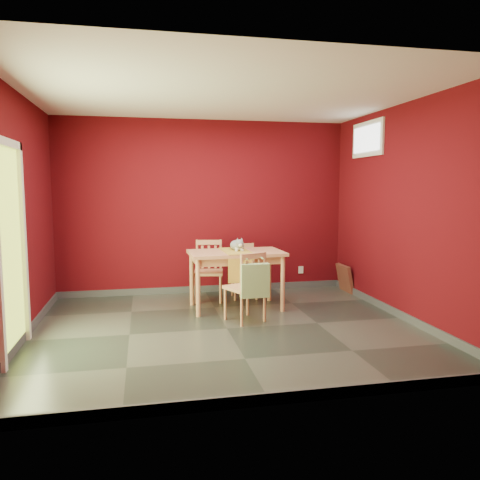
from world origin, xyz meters
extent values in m
plane|color=#2D342D|center=(0.00, 0.00, 0.00)|extent=(4.50, 4.50, 0.00)
plane|color=#50080E|center=(0.00, 2.00, 1.35)|extent=(4.50, 0.00, 4.50)
plane|color=#50080E|center=(0.00, -2.00, 1.35)|extent=(4.50, 0.00, 4.50)
plane|color=#50080E|center=(-2.25, 0.00, 1.35)|extent=(0.00, 4.00, 4.00)
plane|color=#50080E|center=(2.25, 0.00, 1.35)|extent=(0.00, 4.00, 4.00)
plane|color=white|center=(0.00, 0.00, 2.70)|extent=(4.50, 4.50, 0.00)
cube|color=#3F4244|center=(0.00, 1.99, 0.05)|extent=(4.50, 0.02, 0.10)
cube|color=#3F4244|center=(0.00, -1.99, 0.05)|extent=(4.50, 0.02, 0.10)
cube|color=#3F4244|center=(-2.24, 0.00, 0.05)|extent=(0.03, 4.00, 0.10)
cube|color=#3F4244|center=(2.24, 0.00, 0.05)|extent=(0.03, 4.00, 0.10)
cube|color=#B7D838|center=(-2.24, -0.40, 1.02)|extent=(0.02, 0.85, 2.05)
cube|color=white|center=(-2.21, 0.06, 1.06)|extent=(0.06, 0.08, 2.13)
cube|color=white|center=(-2.21, -0.40, 2.09)|extent=(0.06, 1.01, 0.08)
cube|color=white|center=(2.23, 1.00, 2.35)|extent=(0.03, 0.90, 0.50)
cube|color=white|center=(2.21, 1.00, 2.35)|extent=(0.02, 0.76, 0.36)
cube|color=silver|center=(1.60, 1.99, 0.30)|extent=(0.08, 0.02, 0.12)
cube|color=tan|center=(0.29, 0.90, 0.77)|extent=(1.29, 0.78, 0.04)
cube|color=tan|center=(0.29, 0.90, 0.70)|extent=(1.16, 0.65, 0.11)
cylinder|color=tan|center=(-0.27, 0.58, 0.38)|extent=(0.06, 0.06, 0.75)
cylinder|color=tan|center=(-0.29, 1.19, 0.38)|extent=(0.06, 0.06, 0.75)
cylinder|color=tan|center=(0.87, 0.62, 0.38)|extent=(0.06, 0.06, 0.75)
cylinder|color=tan|center=(0.85, 1.23, 0.38)|extent=(0.06, 0.06, 0.75)
cube|color=gold|center=(0.29, 0.90, 0.80)|extent=(0.37, 0.73, 0.01)
cube|color=gold|center=(0.29, 0.54, 0.61)|extent=(0.35, 0.02, 0.36)
cube|color=tan|center=(-0.02, 1.41, 0.42)|extent=(0.48, 0.48, 0.04)
cylinder|color=tan|center=(-0.23, 1.27, 0.20)|extent=(0.04, 0.04, 0.40)
cylinder|color=tan|center=(-0.16, 1.62, 0.20)|extent=(0.04, 0.04, 0.40)
cylinder|color=tan|center=(0.12, 1.21, 0.20)|extent=(0.04, 0.04, 0.40)
cylinder|color=tan|center=(0.18, 1.56, 0.20)|extent=(0.04, 0.04, 0.40)
cylinder|color=tan|center=(-0.16, 1.62, 0.66)|extent=(0.04, 0.04, 0.44)
cylinder|color=tan|center=(0.18, 1.56, 0.66)|extent=(0.04, 0.04, 0.44)
cube|color=tan|center=(0.01, 1.59, 0.84)|extent=(0.37, 0.10, 0.07)
cube|color=tan|center=(-0.09, 1.60, 0.62)|extent=(0.04, 0.03, 0.34)
cube|color=tan|center=(0.01, 1.59, 0.62)|extent=(0.04, 0.03, 0.34)
cube|color=tan|center=(0.11, 1.57, 0.62)|extent=(0.04, 0.03, 0.34)
cube|color=tan|center=(0.53, 1.49, 0.39)|extent=(0.40, 0.40, 0.04)
cylinder|color=tan|center=(0.36, 1.34, 0.18)|extent=(0.03, 0.03, 0.37)
cylinder|color=tan|center=(0.38, 1.66, 0.18)|extent=(0.03, 0.03, 0.37)
cylinder|color=tan|center=(0.68, 1.32, 0.18)|extent=(0.03, 0.03, 0.37)
cylinder|color=tan|center=(0.70, 1.65, 0.18)|extent=(0.03, 0.03, 0.37)
cylinder|color=tan|center=(0.38, 1.66, 0.61)|extent=(0.03, 0.03, 0.41)
cylinder|color=tan|center=(0.70, 1.65, 0.61)|extent=(0.03, 0.03, 0.41)
cube|color=tan|center=(0.54, 1.65, 0.78)|extent=(0.34, 0.05, 0.06)
cube|color=tan|center=(0.45, 1.66, 0.57)|extent=(0.03, 0.02, 0.32)
cube|color=tan|center=(0.54, 1.65, 0.57)|extent=(0.03, 0.02, 0.32)
cube|color=tan|center=(0.63, 1.65, 0.57)|extent=(0.03, 0.02, 0.32)
cube|color=tan|center=(0.28, 0.29, 0.42)|extent=(0.54, 0.54, 0.04)
cylinder|color=tan|center=(0.36, 0.52, 0.20)|extent=(0.04, 0.04, 0.40)
cylinder|color=tan|center=(0.51, 0.20, 0.20)|extent=(0.04, 0.04, 0.40)
cylinder|color=tan|center=(0.04, 0.37, 0.20)|extent=(0.04, 0.04, 0.40)
cylinder|color=tan|center=(0.19, 0.05, 0.20)|extent=(0.04, 0.04, 0.40)
cylinder|color=tan|center=(0.51, 0.20, 0.66)|extent=(0.04, 0.04, 0.44)
cylinder|color=tan|center=(0.19, 0.05, 0.66)|extent=(0.04, 0.04, 0.44)
cube|color=tan|center=(0.35, 0.13, 0.84)|extent=(0.35, 0.18, 0.07)
cube|color=tan|center=(0.44, 0.17, 0.62)|extent=(0.04, 0.03, 0.34)
cube|color=tan|center=(0.35, 0.13, 0.62)|extent=(0.04, 0.03, 0.34)
cube|color=tan|center=(0.26, 0.09, 0.62)|extent=(0.04, 0.03, 0.34)
cube|color=#8AAC6E|center=(0.35, 0.05, 0.55)|extent=(0.34, 0.11, 0.41)
cylinder|color=#8AAC6E|center=(0.25, 0.11, 0.82)|extent=(0.02, 0.17, 0.02)
cylinder|color=#8AAC6E|center=(0.44, 0.11, 0.82)|extent=(0.02, 0.17, 0.02)
cube|color=brown|center=(2.19, 1.55, 0.22)|extent=(0.15, 0.44, 0.44)
cube|color=black|center=(2.19, 1.55, 0.22)|extent=(0.10, 0.31, 0.30)
camera|label=1|loc=(-0.94, -5.29, 1.66)|focal=35.00mm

